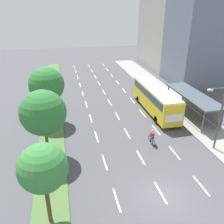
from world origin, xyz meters
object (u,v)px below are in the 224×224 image
(cyclist, at_px, (152,138))
(bus_shelter, at_px, (194,103))
(median_tree_third, at_px, (47,85))
(median_tree_nearest, at_px, (43,168))
(streetlight, at_px, (219,114))
(median_tree_second, at_px, (43,113))
(bus, at_px, (155,97))

(cyclist, bearing_deg, bus_shelter, 34.59)
(bus_shelter, relative_size, median_tree_third, 1.46)
(bus_shelter, xyz_separation_m, median_tree_third, (-17.96, 2.21, 2.97))
(bus_shelter, relative_size, median_tree_nearest, 1.70)
(streetlight, bearing_deg, bus_shelter, 74.34)
(median_tree_nearest, relative_size, median_tree_second, 0.88)
(cyclist, bearing_deg, median_tree_second, -179.72)
(bus, height_order, median_tree_nearest, median_tree_nearest)
(bus_shelter, distance_m, median_tree_second, 19.04)
(bus, bearing_deg, median_tree_second, -150.61)
(cyclist, xyz_separation_m, median_tree_third, (-10.33, 7.47, 4.05))
(median_tree_second, bearing_deg, median_tree_third, 89.20)
(median_tree_nearest, distance_m, median_tree_third, 15.05)
(streetlight, bearing_deg, median_tree_third, 148.46)
(bus_shelter, xyz_separation_m, bus, (-4.28, 2.45, 0.20))
(bus_shelter, xyz_separation_m, streetlight, (-2.11, -7.52, 2.02))
(cyclist, height_order, streetlight, streetlight)
(bus, xyz_separation_m, cyclist, (-3.36, -7.72, -1.28))
(median_tree_nearest, bearing_deg, median_tree_third, 90.61)
(bus_shelter, relative_size, streetlight, 1.52)
(median_tree_nearest, bearing_deg, bus, 48.51)
(median_tree_second, bearing_deg, median_tree_nearest, -87.98)
(cyclist, distance_m, median_tree_third, 13.37)
(bus, relative_size, streetlight, 1.74)
(median_tree_nearest, distance_m, median_tree_second, 7.53)
(cyclist, relative_size, median_tree_nearest, 0.31)
(median_tree_nearest, bearing_deg, cyclist, 36.69)
(bus_shelter, bearing_deg, bus, 150.18)
(median_tree_nearest, distance_m, streetlight, 16.58)
(median_tree_third, bearing_deg, bus_shelter, -7.00)
(median_tree_nearest, height_order, median_tree_third, median_tree_third)
(cyclist, relative_size, median_tree_second, 0.28)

